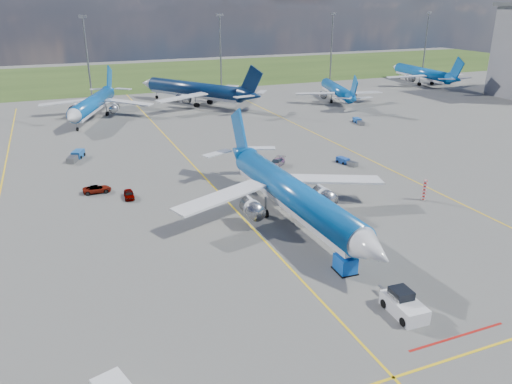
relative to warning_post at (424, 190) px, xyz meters
name	(u,v)px	position (x,y,z in m)	size (l,w,h in m)	color
ground	(281,259)	(-26.00, -8.00, -1.50)	(400.00, 400.00, 0.00)	#525250
grass_strip	(110,77)	(-26.00, 142.00, -1.50)	(400.00, 80.00, 0.01)	#2D4719
taxiway_lines	(208,180)	(-25.83, 19.70, -1.49)	(60.25, 160.00, 0.02)	yellow
floodlight_masts	(157,50)	(-16.00, 102.00, 11.06)	(202.20, 0.50, 22.70)	slate
warning_post	(424,190)	(0.00, 0.00, 0.00)	(0.50, 0.50, 3.00)	red
bg_jet_nnw	(95,118)	(-38.07, 72.68, -1.50)	(29.45, 38.66, 10.12)	#0B53A5
bg_jet_n	(195,104)	(-11.02, 79.68, -1.50)	(33.36, 43.79, 11.47)	#081F45
bg_jet_ne	(336,101)	(27.00, 68.99, -1.50)	(26.06, 34.21, 8.96)	#0B53A5
bg_jet_ene	(421,84)	(69.35, 84.77, -1.50)	(30.23, 39.68, 10.39)	#0B53A5
main_airliner	(292,221)	(-20.55, 0.49, -1.50)	(31.86, 41.82, 10.95)	#0B53A5
pushback_tug	(403,305)	(-20.07, -21.39, -0.64)	(2.56, 6.36, 2.14)	silver
uld_container	(345,264)	(-20.98, -12.98, -0.60)	(1.80, 2.24, 1.80)	blue
service_car_a	(129,194)	(-38.63, 16.62, -0.93)	(1.35, 3.36, 1.14)	#999999
service_car_b	(97,189)	(-42.64, 20.61, -0.94)	(1.87, 4.06, 1.13)	#999999
service_car_c	(277,162)	(-12.89, 22.06, -0.85)	(1.83, 4.49, 1.30)	#999999
baggage_tug_w	(346,162)	(-1.25, 18.53, -1.06)	(2.20, 4.38, 0.95)	#194398
baggage_tug_c	(76,156)	(-44.39, 39.38, -0.92)	(3.52, 5.69, 1.25)	#1B56A3
baggage_tug_e	(358,121)	(17.77, 43.83, -1.02)	(2.12, 4.74, 1.03)	#1B4FA2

